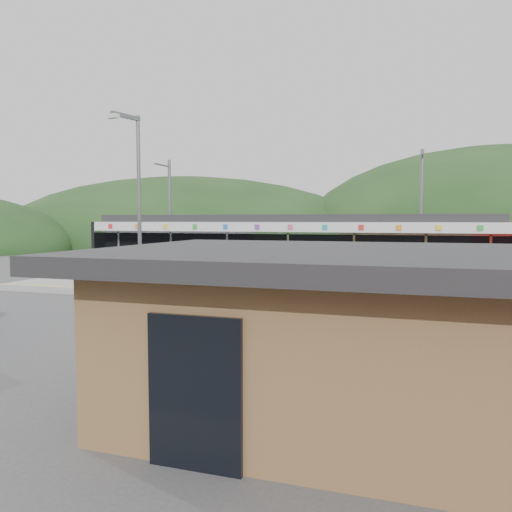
% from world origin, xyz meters
% --- Properties ---
extents(ground, '(120.00, 120.00, 0.00)m').
position_xyz_m(ground, '(0.00, 0.00, 0.00)').
color(ground, '#4C4C4F').
rests_on(ground, ground).
extents(hills, '(146.00, 149.00, 26.00)m').
position_xyz_m(hills, '(6.19, 5.29, 0.00)').
color(hills, '#1E3D19').
rests_on(hills, ground).
extents(platform, '(26.00, 3.20, 0.30)m').
position_xyz_m(platform, '(0.00, 3.30, 0.15)').
color(platform, '#9E9E99').
rests_on(platform, ground).
extents(yellow_line, '(26.00, 0.10, 0.01)m').
position_xyz_m(yellow_line, '(0.00, 2.00, 0.30)').
color(yellow_line, yellow).
rests_on(yellow_line, platform).
extents(train, '(20.44, 3.01, 3.74)m').
position_xyz_m(train, '(0.73, 6.00, 2.06)').
color(train, black).
rests_on(train, ground).
extents(catenary_mast_west, '(0.18, 1.80, 7.00)m').
position_xyz_m(catenary_mast_west, '(-7.00, 8.56, 3.65)').
color(catenary_mast_west, slate).
rests_on(catenary_mast_west, ground).
extents(catenary_mast_east, '(0.18, 1.80, 7.00)m').
position_xyz_m(catenary_mast_east, '(7.00, 8.56, 3.65)').
color(catenary_mast_east, slate).
rests_on(catenary_mast_east, ground).
extents(station_shelter, '(9.20, 6.20, 3.00)m').
position_xyz_m(station_shelter, '(6.00, -9.01, 1.55)').
color(station_shelter, olive).
rests_on(station_shelter, ground).
extents(lamp_post, '(0.38, 1.20, 6.77)m').
position_xyz_m(lamp_post, '(-1.52, -3.93, 4.02)').
color(lamp_post, slate).
rests_on(lamp_post, ground).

